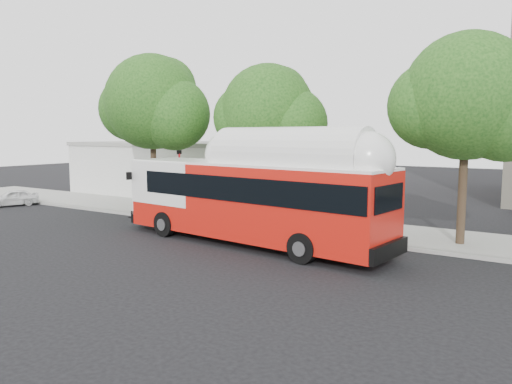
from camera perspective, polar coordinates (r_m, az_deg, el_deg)
ground at (r=22.01m, az=-4.73°, el=-6.23°), size 120.00×120.00×0.00m
sidewalk at (r=27.32m, az=3.65°, el=-3.53°), size 60.00×5.00×0.15m
curb_strip at (r=25.12m, az=0.73°, el=-4.41°), size 60.00×0.30×0.15m
red_curb_segment at (r=26.81m, az=-4.71°, el=-3.72°), size 10.00×0.32×0.16m
street_tree_left at (r=31.30m, az=-11.08°, el=9.66°), size 6.67×5.80×9.74m
street_tree_mid at (r=26.82m, az=2.16°, el=8.81°), size 5.75×5.00×8.62m
street_tree_right at (r=23.15m, az=24.05°, el=9.45°), size 6.21×5.40×9.18m
low_commercial_bldg at (r=41.26m, az=-8.26°, el=2.77°), size 16.20×10.20×4.25m
transit_bus at (r=21.99m, az=-0.53°, el=-1.06°), size 14.27×4.31×4.16m
parked_car at (r=37.90m, az=-26.06°, el=-0.59°), size 3.54×2.42×1.12m
signal_pole at (r=29.03m, az=-8.71°, el=0.94°), size 0.11×0.38×3.98m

